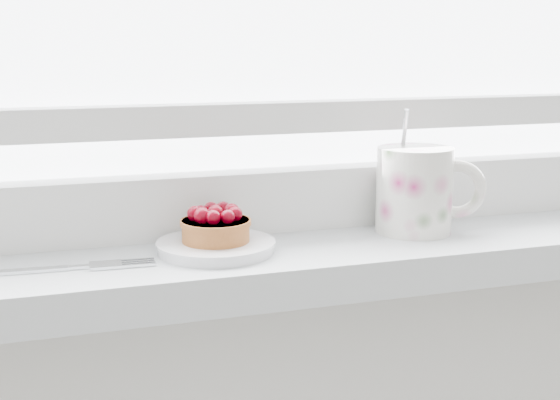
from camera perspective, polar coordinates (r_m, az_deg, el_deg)
name	(u,v)px	position (r m, az deg, el deg)	size (l,w,h in m)	color
saucer	(216,247)	(0.81, -4.70, -3.43)	(0.12, 0.12, 0.01)	silver
raspberry_tart	(216,225)	(0.81, -4.74, -1.85)	(0.07, 0.07, 0.04)	brown
floral_mug	(417,188)	(0.90, 10.01, 0.85)	(0.13, 0.11, 0.14)	silver
fork	(50,269)	(0.78, -16.47, -4.87)	(0.20, 0.03, 0.00)	silver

